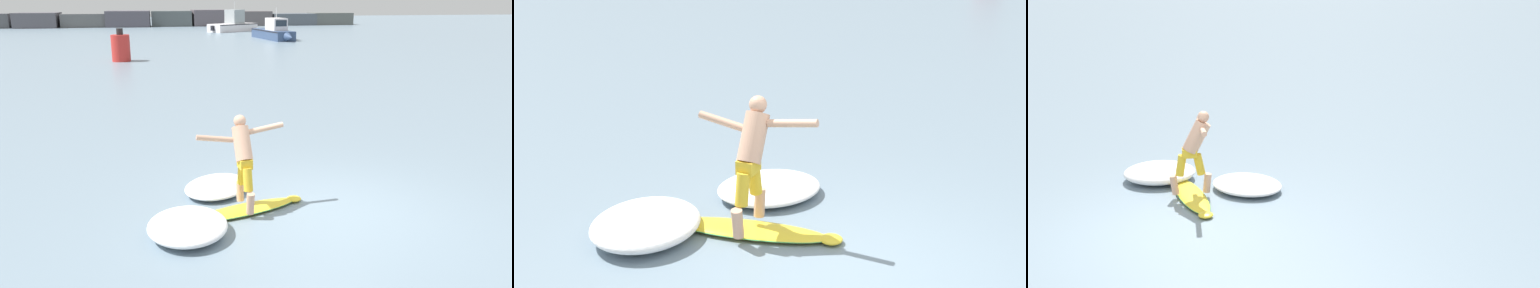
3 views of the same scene
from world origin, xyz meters
TOP-DOWN VIEW (x-y plane):
  - ground_plane at (0.00, 0.00)m, footprint 200.00×200.00m
  - surfboard at (-1.36, 0.22)m, footprint 2.08×1.00m
  - surfer at (-1.41, 0.31)m, footprint 1.49×0.79m
  - wave_foam_at_tail at (-1.72, 1.23)m, footprint 1.72×1.76m
  - wave_foam_at_nose at (-2.40, -0.43)m, footprint 1.21×1.38m

SIDE VIEW (x-z plane):
  - ground_plane at x=0.00m, z-range 0.00..0.00m
  - surfboard at x=-1.36m, z-range -0.07..0.16m
  - wave_foam_at_tail at x=-1.72m, z-range 0.00..0.21m
  - wave_foam_at_nose at x=-2.40m, z-range 0.00..0.30m
  - surfer at x=-1.41m, z-range 0.22..1.75m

